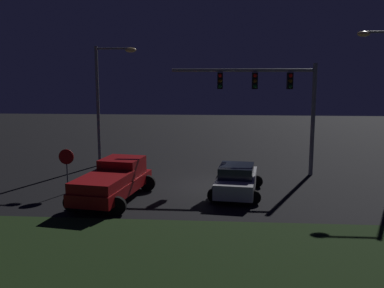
% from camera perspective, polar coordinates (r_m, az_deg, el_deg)
% --- Properties ---
extents(ground_plane, '(80.00, 80.00, 0.00)m').
position_cam_1_polar(ground_plane, '(22.77, 1.96, -5.61)').
color(ground_plane, black).
extents(grass_median, '(27.98, 7.19, 0.10)m').
position_cam_1_polar(grass_median, '(13.90, 0.38, -15.41)').
color(grass_median, black).
rests_on(grass_median, ground_plane).
extents(pickup_truck, '(3.45, 5.65, 1.80)m').
position_cam_1_polar(pickup_truck, '(20.43, -10.40, -4.61)').
color(pickup_truck, maroon).
rests_on(pickup_truck, ground_plane).
extents(car_sedan, '(2.81, 4.58, 1.51)m').
position_cam_1_polar(car_sedan, '(21.09, 6.01, -4.80)').
color(car_sedan, '#B7B7BC').
rests_on(car_sedan, ground_plane).
extents(traffic_signal_gantry, '(8.32, 0.56, 6.50)m').
position_cam_1_polar(traffic_signal_gantry, '(25.13, 10.58, 6.96)').
color(traffic_signal_gantry, slate).
rests_on(traffic_signal_gantry, ground_plane).
extents(street_lamp_left, '(2.66, 0.44, 7.61)m').
position_cam_1_polar(street_lamp_left, '(27.72, -11.46, 7.02)').
color(street_lamp_left, slate).
rests_on(street_lamp_left, ground_plane).
extents(stop_sign, '(0.76, 0.08, 2.23)m').
position_cam_1_polar(stop_sign, '(21.92, -16.47, -2.38)').
color(stop_sign, slate).
rests_on(stop_sign, ground_plane).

